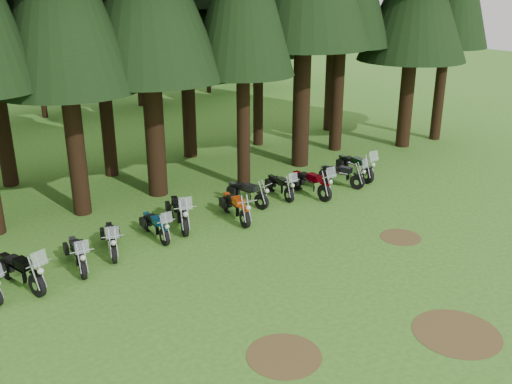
# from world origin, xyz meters

# --- Properties ---
(ground) EXTENTS (120.00, 120.00, 0.00)m
(ground) POSITION_xyz_m (0.00, 0.00, 0.00)
(ground) COLOR #336B1E
(ground) RESTS_ON ground
(decid_4) EXTENTS (5.93, 5.76, 7.41)m
(decid_4) POSITION_xyz_m (1.58, 26.32, 4.37)
(decid_4) COLOR black
(decid_4) RESTS_ON ground
(decid_5) EXTENTS (8.45, 8.21, 10.56)m
(decid_5) POSITION_xyz_m (8.29, 25.71, 6.23)
(decid_5) COLOR black
(decid_5) RESTS_ON ground
(decid_6) EXTENTS (7.06, 6.86, 8.82)m
(decid_6) POSITION_xyz_m (14.85, 27.01, 5.20)
(decid_6) COLOR black
(decid_6) RESTS_ON ground
(decid_7) EXTENTS (8.44, 8.20, 10.55)m
(decid_7) POSITION_xyz_m (19.46, 26.83, 6.22)
(decid_7) COLOR black
(decid_7) RESTS_ON ground
(dirt_patch_0) EXTENTS (1.80, 1.80, 0.01)m
(dirt_patch_0) POSITION_xyz_m (-3.00, -2.00, 0.01)
(dirt_patch_0) COLOR #4C3D1E
(dirt_patch_0) RESTS_ON ground
(dirt_patch_1) EXTENTS (1.40, 1.40, 0.01)m
(dirt_patch_1) POSITION_xyz_m (4.50, 0.50, 0.01)
(dirt_patch_1) COLOR #4C3D1E
(dirt_patch_1) RESTS_ON ground
(dirt_patch_2) EXTENTS (2.20, 2.20, 0.01)m
(dirt_patch_2) POSITION_xyz_m (1.00, -4.00, 0.01)
(dirt_patch_2) COLOR #4C3D1E
(dirt_patch_2) RESTS_ON ground
(motorcycle_1) EXTENTS (0.81, 2.35, 1.48)m
(motorcycle_1) POSITION_xyz_m (-6.79, 5.09, 0.49)
(motorcycle_1) COLOR black
(motorcycle_1) RESTS_ON ground
(motorcycle_2) EXTENTS (0.68, 2.13, 1.34)m
(motorcycle_2) POSITION_xyz_m (-5.07, 5.20, 0.45)
(motorcycle_2) COLOR black
(motorcycle_2) RESTS_ON ground
(motorcycle_3) EXTENTS (0.98, 2.09, 1.34)m
(motorcycle_3) POSITION_xyz_m (-3.80, 5.55, 0.45)
(motorcycle_3) COLOR black
(motorcycle_3) RESTS_ON ground
(motorcycle_4) EXTENTS (0.44, 2.03, 1.27)m
(motorcycle_4) POSITION_xyz_m (-2.12, 5.68, 0.43)
(motorcycle_4) COLOR black
(motorcycle_4) RESTS_ON ground
(motorcycle_5) EXTENTS (1.10, 2.40, 1.54)m
(motorcycle_5) POSITION_xyz_m (-0.98, 6.00, 0.51)
(motorcycle_5) COLOR black
(motorcycle_5) RESTS_ON ground
(motorcycle_6) EXTENTS (0.62, 2.22, 0.91)m
(motorcycle_6) POSITION_xyz_m (0.97, 5.27, 0.47)
(motorcycle_6) COLOR black
(motorcycle_6) RESTS_ON ground
(motorcycle_7) EXTENTS (0.51, 2.14, 0.88)m
(motorcycle_7) POSITION_xyz_m (2.21, 6.22, 0.45)
(motorcycle_7) COLOR black
(motorcycle_7) RESTS_ON ground
(motorcycle_8) EXTENTS (0.63, 2.08, 1.30)m
(motorcycle_8) POSITION_xyz_m (3.82, 6.07, 0.44)
(motorcycle_8) COLOR black
(motorcycle_8) RESTS_ON ground
(motorcycle_9) EXTENTS (0.45, 2.41, 1.52)m
(motorcycle_9) POSITION_xyz_m (4.87, 5.38, 0.51)
(motorcycle_9) COLOR black
(motorcycle_9) RESTS_ON ground
(motorcycle_10) EXTENTS (0.88, 2.17, 1.38)m
(motorcycle_10) POSITION_xyz_m (6.74, 5.44, 0.46)
(motorcycle_10) COLOR black
(motorcycle_10) RESTS_ON ground
(motorcycle_11) EXTENTS (0.60, 2.45, 1.54)m
(motorcycle_11) POSITION_xyz_m (7.95, 5.79, 0.51)
(motorcycle_11) COLOR black
(motorcycle_11) RESTS_ON ground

